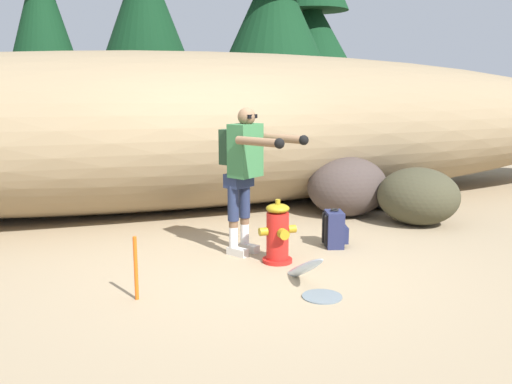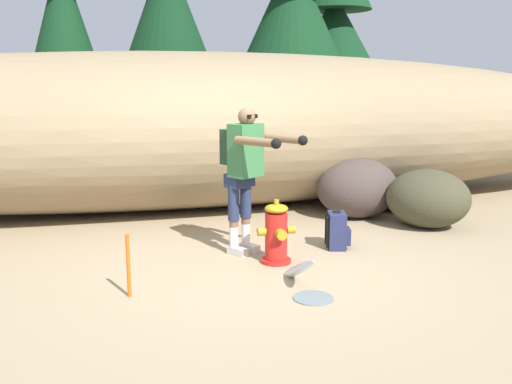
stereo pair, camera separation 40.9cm
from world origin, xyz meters
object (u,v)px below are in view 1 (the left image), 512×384
(fire_hydrant, at_px, (278,234))
(boulder_mid, at_px, (418,196))
(boulder_outlier, at_px, (423,199))
(survey_stake, at_px, (136,268))
(spare_backpack, at_px, (335,229))
(boulder_large, at_px, (347,187))
(boulder_small, at_px, (383,196))
(utility_worker, at_px, (245,163))

(fire_hydrant, relative_size, boulder_mid, 0.63)
(boulder_outlier, bearing_deg, survey_stake, -154.14)
(fire_hydrant, bearing_deg, boulder_outlier, 28.73)
(spare_backpack, height_order, boulder_large, boulder_large)
(boulder_mid, height_order, boulder_small, boulder_mid)
(boulder_outlier, bearing_deg, boulder_small, 153.88)
(survey_stake, bearing_deg, boulder_outlier, 25.86)
(boulder_mid, relative_size, boulder_small, 1.67)
(utility_worker, height_order, boulder_large, utility_worker)
(boulder_large, distance_m, survey_stake, 4.15)
(boulder_large, height_order, boulder_small, boulder_large)
(boulder_large, distance_m, boulder_outlier, 1.40)
(utility_worker, distance_m, boulder_small, 3.39)
(utility_worker, relative_size, boulder_large, 1.42)
(utility_worker, relative_size, spare_backpack, 3.61)
(survey_stake, bearing_deg, fire_hydrant, 19.86)
(fire_hydrant, relative_size, boulder_large, 0.60)
(boulder_mid, bearing_deg, spare_backpack, -159.54)
(utility_worker, bearing_deg, fire_hydrant, -0.26)
(boulder_small, bearing_deg, fire_hydrant, -142.27)
(boulder_large, relative_size, boulder_small, 1.75)
(boulder_large, bearing_deg, utility_worker, -147.28)
(boulder_large, bearing_deg, boulder_outlier, 0.64)
(utility_worker, xyz_separation_m, boulder_small, (2.86, 1.61, -0.87))
(utility_worker, height_order, boulder_outlier, utility_worker)
(boulder_mid, relative_size, boulder_outlier, 2.26)
(fire_hydrant, bearing_deg, survey_stake, -160.14)
(boulder_small, height_order, boulder_outlier, boulder_small)
(boulder_small, bearing_deg, boulder_mid, -96.31)
(boulder_large, relative_size, boulder_outlier, 2.37)
(boulder_small, distance_m, survey_stake, 4.98)
(spare_backpack, distance_m, boulder_mid, 1.73)
(boulder_large, distance_m, boulder_mid, 1.05)
(fire_hydrant, xyz_separation_m, boulder_small, (2.61, 2.02, -0.13))
(boulder_mid, xyz_separation_m, boulder_outlier, (0.69, 0.81, -0.25))
(boulder_large, bearing_deg, spare_backpack, -123.62)
(fire_hydrant, relative_size, boulder_small, 1.04)
(fire_hydrant, height_order, boulder_small, fire_hydrant)
(boulder_mid, distance_m, survey_stake, 4.40)
(utility_worker, bearing_deg, boulder_outlier, 80.01)
(fire_hydrant, height_order, boulder_outlier, fire_hydrant)
(fire_hydrant, bearing_deg, boulder_mid, 20.47)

